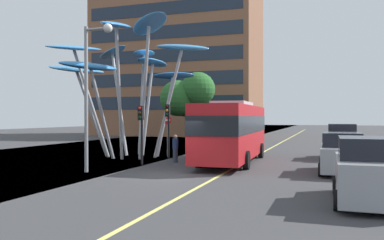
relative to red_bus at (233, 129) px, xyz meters
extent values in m
cube|color=#38383A|center=(-1.48, -6.20, -2.00)|extent=(120.00, 240.00, 0.10)
cube|color=#E0D666|center=(0.64, -6.20, -1.96)|extent=(0.16, 144.00, 0.01)
cube|color=red|center=(0.00, 0.00, -0.11)|extent=(2.94, 10.58, 2.98)
cube|color=black|center=(0.00, 0.00, 0.30)|extent=(2.97, 10.69, 0.95)
cube|color=yellow|center=(-0.20, 5.18, 1.08)|extent=(1.40, 0.15, 0.36)
cube|color=#B2B2B7|center=(0.00, 0.00, 1.50)|extent=(2.04, 3.74, 0.24)
cylinder|color=black|center=(1.14, 3.29, -1.47)|extent=(0.32, 0.97, 0.96)
cylinder|color=black|center=(-1.39, 3.20, -1.47)|extent=(0.32, 0.97, 0.96)
cylinder|color=black|center=(1.38, -2.84, -1.47)|extent=(0.32, 0.97, 0.96)
cylinder|color=black|center=(-1.15, -2.94, -1.47)|extent=(0.32, 0.97, 0.96)
cylinder|color=#9EA0A5|center=(-4.57, 1.24, 1.63)|extent=(2.12, 0.28, 7.22)
ellipsoid|color=#4299E0|center=(-3.61, 1.27, 5.22)|extent=(3.62, 1.28, 0.85)
cylinder|color=#9EA0A5|center=(-5.18, 2.20, 0.80)|extent=(1.27, 0.79, 5.54)
ellipsoid|color=#2D7FD1|center=(-4.68, 2.46, 3.55)|extent=(3.08, 2.40, 0.63)
cylinder|color=#9EA0A5|center=(-6.92, 3.11, 1.37)|extent=(0.42, 1.55, 6.69)
ellipsoid|color=#4299E0|center=(-6.83, 3.77, 4.70)|extent=(1.99, 3.38, 0.62)
cylinder|color=#9EA0A5|center=(-7.62, 3.57, 1.76)|extent=(0.44, 1.49, 7.45)
ellipsoid|color=#4CA3E5|center=(-7.73, 4.20, 5.46)|extent=(1.96, 3.34, 0.58)
cylinder|color=#9EA0A5|center=(-8.98, 2.67, 1.81)|extent=(2.48, 2.19, 7.60)
ellipsoid|color=#4CA3E5|center=(-10.08, 3.63, 5.58)|extent=(4.12, 3.84, 0.90)
cylinder|color=#9EA0A5|center=(-9.97, 0.62, 1.02)|extent=(2.39, 0.64, 6.01)
ellipsoid|color=#4CA3E5|center=(-11.06, 0.42, 3.99)|extent=(4.15, 2.00, 1.04)
cylinder|color=#9EA0A5|center=(-9.70, 0.14, 1.69)|extent=(2.39, 1.12, 7.35)
ellipsoid|color=#388EDB|center=(-10.77, -0.29, 5.33)|extent=(4.08, 2.96, 0.80)
cylinder|color=#9EA0A5|center=(-8.17, -1.01, 0.95)|extent=(0.96, 1.83, 5.85)
ellipsoid|color=#2D7FD1|center=(-8.51, -1.80, 3.85)|extent=(2.78, 4.31, 0.67)
cylinder|color=#9EA0A5|center=(-7.03, -0.85, 2.21)|extent=(0.30, 1.10, 8.34)
ellipsoid|color=#2D7FD1|center=(-6.99, -1.29, 6.37)|extent=(1.69, 3.48, 1.02)
cylinder|color=#9EA0A5|center=(-5.44, -0.56, 2.16)|extent=(1.44, 1.40, 8.27)
ellipsoid|color=#4CA3E5|center=(-4.86, -1.12, 6.28)|extent=(4.04, 3.95, 1.01)
cylinder|color=black|center=(-4.63, -2.59, -0.30)|extent=(0.12, 0.12, 3.31)
cube|color=black|center=(-4.63, -2.73, 0.95)|extent=(0.28, 0.24, 0.80)
sphere|color=red|center=(-4.63, -2.86, 1.21)|extent=(0.18, 0.18, 0.18)
sphere|color=#3A2707|center=(-4.63, -2.86, 0.95)|extent=(0.18, 0.18, 0.18)
sphere|color=black|center=(-4.63, -2.86, 0.69)|extent=(0.18, 0.18, 0.18)
cylinder|color=black|center=(-4.55, 1.23, -0.20)|extent=(0.12, 0.12, 3.50)
cube|color=black|center=(-4.55, 1.09, 1.14)|extent=(0.28, 0.24, 0.80)
sphere|color=#390706|center=(-4.55, 0.96, 1.40)|extent=(0.18, 0.18, 0.18)
sphere|color=orange|center=(-4.55, 0.96, 1.14)|extent=(0.18, 0.18, 0.18)
sphere|color=black|center=(-4.55, 0.96, 0.88)|extent=(0.18, 0.18, 0.18)
cylinder|color=black|center=(-4.22, 6.80, -0.28)|extent=(0.12, 0.12, 3.35)
cube|color=black|center=(-4.22, 6.66, 0.99)|extent=(0.28, 0.24, 0.80)
sphere|color=red|center=(-4.22, 6.53, 1.25)|extent=(0.18, 0.18, 0.18)
sphere|color=#3A2707|center=(-4.22, 6.53, 0.99)|extent=(0.18, 0.18, 0.18)
sphere|color=black|center=(-4.22, 6.53, 0.73)|extent=(0.18, 0.18, 0.18)
cube|color=gray|center=(6.53, -9.66, -1.16)|extent=(1.90, 4.30, 1.23)
cube|color=black|center=(6.53, -9.66, -0.22)|extent=(1.74, 2.36, 0.65)
cylinder|color=black|center=(5.58, -8.32, -1.65)|extent=(0.20, 0.60, 0.60)
cylinder|color=black|center=(5.58, -10.99, -1.65)|extent=(0.20, 0.60, 0.60)
cube|color=gray|center=(5.94, -2.83, -1.22)|extent=(1.87, 4.28, 1.11)
cube|color=black|center=(5.94, -2.83, -0.34)|extent=(1.72, 2.36, 0.65)
cylinder|color=black|center=(6.88, -1.50, -1.65)|extent=(0.20, 0.60, 0.60)
cylinder|color=black|center=(5.01, -1.50, -1.65)|extent=(0.20, 0.60, 0.60)
cylinder|color=black|center=(6.88, -4.16, -1.65)|extent=(0.20, 0.60, 0.60)
cylinder|color=black|center=(5.01, -4.16, -1.65)|extent=(0.20, 0.60, 0.60)
cube|color=gray|center=(6.15, 4.28, -1.14)|extent=(1.78, 4.20, 1.27)
cube|color=black|center=(6.15, 4.28, -0.11)|extent=(1.64, 2.31, 0.79)
cylinder|color=black|center=(7.04, 5.58, -1.65)|extent=(0.20, 0.60, 0.60)
cylinder|color=black|center=(5.26, 5.58, -1.65)|extent=(0.20, 0.60, 0.60)
cylinder|color=black|center=(7.04, 2.98, -1.65)|extent=(0.20, 0.60, 0.60)
cylinder|color=black|center=(5.26, 2.98, -1.65)|extent=(0.20, 0.60, 0.60)
cylinder|color=gray|center=(-5.81, -6.32, 1.58)|extent=(0.18, 0.18, 7.06)
cylinder|color=gray|center=(-5.21, -6.32, 4.96)|extent=(1.20, 0.12, 0.12)
sphere|color=silver|center=(-4.61, -6.32, 4.96)|extent=(0.44, 0.44, 0.44)
cylinder|color=brown|center=(-9.37, 18.51, -0.30)|extent=(0.39, 0.39, 3.31)
sphere|color=#286028|center=(-10.29, 19.02, 2.69)|extent=(3.38, 3.38, 3.38)
sphere|color=#286028|center=(-10.31, 19.54, 3.04)|extent=(2.67, 2.67, 2.67)
sphere|color=#286028|center=(-10.08, 19.63, 2.60)|extent=(3.67, 3.67, 3.67)
sphere|color=#286028|center=(-8.23, 18.89, 3.77)|extent=(3.77, 3.77, 3.77)
sphere|color=#286028|center=(-10.48, 18.60, 2.80)|extent=(3.97, 3.97, 3.97)
cylinder|color=#2D3342|center=(-3.20, -1.06, -1.54)|extent=(0.29, 0.29, 0.82)
cylinder|color=navy|center=(-3.20, -1.06, -0.84)|extent=(0.34, 0.34, 0.59)
sphere|color=#937056|center=(-3.20, -1.06, -0.43)|extent=(0.22, 0.22, 0.22)
cylinder|color=gray|center=(-4.93, 1.99, -0.57)|extent=(0.08, 0.08, 2.77)
cylinder|color=red|center=(-4.93, 1.96, 0.51)|extent=(0.60, 0.03, 0.60)
cube|color=white|center=(-4.93, 1.93, 0.51)|extent=(0.40, 0.04, 0.11)
cube|color=brown|center=(-15.89, 33.06, 9.14)|extent=(23.41, 11.87, 22.18)
cube|color=#1E2838|center=(-15.89, 27.10, 2.64)|extent=(22.01, 0.08, 1.77)
cube|color=#1E2838|center=(-15.89, 27.10, 5.81)|extent=(22.01, 0.08, 1.77)
cube|color=#1E2838|center=(-15.89, 27.10, 8.98)|extent=(22.01, 0.08, 1.77)
cube|color=#1E2838|center=(-15.89, 27.10, 12.15)|extent=(22.01, 0.08, 1.77)
cube|color=#1E2838|center=(-15.89, 27.10, 15.32)|extent=(22.01, 0.08, 1.77)
camera|label=1|loc=(5.35, -23.27, 0.74)|focal=37.88mm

